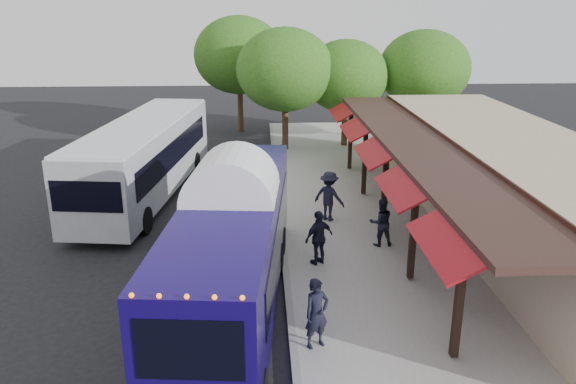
# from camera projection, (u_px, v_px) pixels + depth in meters

# --- Properties ---
(ground) EXTENTS (90.00, 90.00, 0.00)m
(ground) POSITION_uv_depth(u_px,v_px,m) (285.00, 287.00, 16.90)
(ground) COLOR black
(ground) RESTS_ON ground
(sidewalk) EXTENTS (10.00, 40.00, 0.15)m
(sidewalk) POSITION_uv_depth(u_px,v_px,m) (414.00, 231.00, 20.90)
(sidewalk) COLOR #9E9B93
(sidewalk) RESTS_ON ground
(curb) EXTENTS (0.20, 40.00, 0.16)m
(curb) POSITION_uv_depth(u_px,v_px,m) (282.00, 233.00, 20.66)
(curb) COLOR gray
(curb) RESTS_ON ground
(station_shelter) EXTENTS (8.15, 20.00, 3.60)m
(station_shelter) POSITION_uv_depth(u_px,v_px,m) (509.00, 184.00, 20.49)
(station_shelter) COLOR tan
(station_shelter) RESTS_ON ground
(coach_bus) EXTENTS (3.40, 11.36, 3.58)m
(coach_bus) POSITION_uv_depth(u_px,v_px,m) (234.00, 244.00, 15.15)
(coach_bus) COLOR #130754
(coach_bus) RESTS_ON ground
(city_bus) EXTENTS (4.21, 12.67, 3.34)m
(city_bus) POSITION_uv_depth(u_px,v_px,m) (146.00, 155.00, 24.46)
(city_bus) COLOR #919499
(city_bus) RESTS_ON ground
(ped_a) EXTENTS (0.78, 0.68, 1.79)m
(ped_a) POSITION_uv_depth(u_px,v_px,m) (317.00, 313.00, 13.45)
(ped_a) COLOR black
(ped_a) RESTS_ON sidewalk
(ped_b) EXTENTS (0.89, 0.72, 1.69)m
(ped_b) POSITION_uv_depth(u_px,v_px,m) (381.00, 222.00, 19.22)
(ped_b) COLOR black
(ped_b) RESTS_ON sidewalk
(ped_c) EXTENTS (1.13, 0.94, 1.80)m
(ped_c) POSITION_uv_depth(u_px,v_px,m) (319.00, 238.00, 17.81)
(ped_c) COLOR black
(ped_c) RESTS_ON sidewalk
(ped_d) EXTENTS (1.44, 1.30, 1.94)m
(ped_d) POSITION_uv_depth(u_px,v_px,m) (329.00, 196.00, 21.46)
(ped_d) COLOR black
(ped_d) RESTS_ON sidewalk
(sign_board) EXTENTS (0.14, 0.52, 1.13)m
(sign_board) POSITION_uv_depth(u_px,v_px,m) (460.00, 285.00, 15.08)
(sign_board) COLOR black
(sign_board) RESTS_ON sidewalk
(tree_left) EXTENTS (5.45, 5.45, 6.98)m
(tree_left) POSITION_uv_depth(u_px,v_px,m) (285.00, 70.00, 31.15)
(tree_left) COLOR #382314
(tree_left) RESTS_ON ground
(tree_mid) EXTENTS (4.90, 4.90, 6.27)m
(tree_mid) POSITION_uv_depth(u_px,v_px,m) (346.00, 76.00, 32.18)
(tree_mid) COLOR #382314
(tree_mid) RESTS_ON ground
(tree_right) EXTENTS (5.31, 5.31, 6.79)m
(tree_right) POSITION_uv_depth(u_px,v_px,m) (424.00, 69.00, 32.61)
(tree_right) COLOR #382314
(tree_right) RESTS_ON ground
(tree_far) EXTENTS (5.85, 5.85, 7.49)m
(tree_far) POSITION_uv_depth(u_px,v_px,m) (239.00, 55.00, 36.18)
(tree_far) COLOR #382314
(tree_far) RESTS_ON ground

